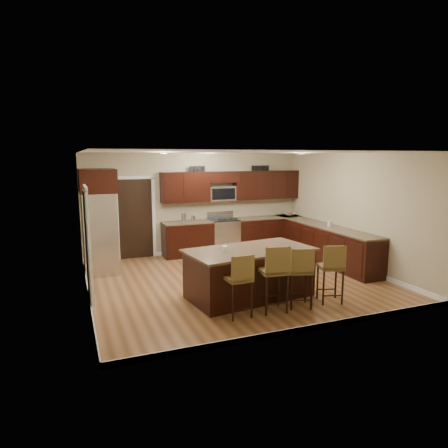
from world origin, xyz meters
name	(u,v)px	position (x,y,z in m)	size (l,w,h in m)	color
floor	(236,280)	(0.00, 0.00, 0.00)	(6.00, 6.00, 0.00)	brown
ceiling	(236,152)	(0.00, 0.00, 2.70)	(6.00, 6.00, 0.00)	silver
wall_back	(196,204)	(0.00, 2.75, 1.35)	(6.00, 6.00, 0.00)	tan
wall_left	(84,227)	(-3.00, 0.00, 1.35)	(5.50, 5.50, 0.00)	tan
wall_right	(353,211)	(3.00, 0.00, 1.35)	(5.50, 5.50, 0.00)	tan
base_cabinets	(281,240)	(1.90, 1.45, 0.46)	(4.02, 3.96, 0.92)	black
upper_cabinets	(234,185)	(1.04, 2.58, 1.84)	(4.00, 0.33, 0.80)	black
range	(224,236)	(0.68, 2.45, 0.47)	(0.76, 0.64, 1.11)	silver
microwave	(222,193)	(0.68, 2.60, 1.62)	(0.76, 0.31, 0.40)	silver
doorway	(136,219)	(-1.65, 2.73, 1.03)	(0.85, 0.03, 2.06)	black
pantry_door	(87,248)	(-2.98, -0.30, 1.02)	(0.03, 0.80, 2.04)	white
letter_decor	(229,168)	(0.90, 2.58, 2.29)	(2.20, 0.03, 0.15)	black
island	(249,274)	(-0.16, -1.01, 0.43)	(2.48, 1.51, 0.92)	black
stool_left	(240,278)	(-0.73, -1.86, 0.66)	(0.42, 0.42, 1.07)	brown
stool_mid	(275,271)	(-0.09, -1.86, 0.72)	(0.48, 0.48, 1.16)	brown
stool_right	(301,270)	(0.42, -1.86, 0.67)	(0.50, 0.50, 1.08)	brown
refrigerator	(99,220)	(-2.62, 1.67, 1.21)	(0.79, 0.97, 2.35)	silver
floor_mat	(247,263)	(0.81, 1.17, 0.01)	(0.91, 0.61, 0.01)	brown
fruit_bowl	(290,214)	(2.75, 2.45, 0.96)	(0.30, 0.30, 0.07)	silver
soap_bottle	(330,223)	(2.70, 0.45, 1.01)	(0.09, 0.09, 0.19)	#B2B2B2
canister_tall	(184,218)	(-0.45, 2.45, 1.03)	(0.12, 0.12, 0.22)	silver
canister_short	(193,219)	(-0.20, 2.45, 0.99)	(0.11, 0.11, 0.15)	silver
island_jar	(225,249)	(-0.66, -1.01, 0.97)	(0.10, 0.10, 0.10)	white
stool_extra	(332,267)	(1.07, -1.86, 0.67)	(0.50, 0.50, 1.08)	brown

